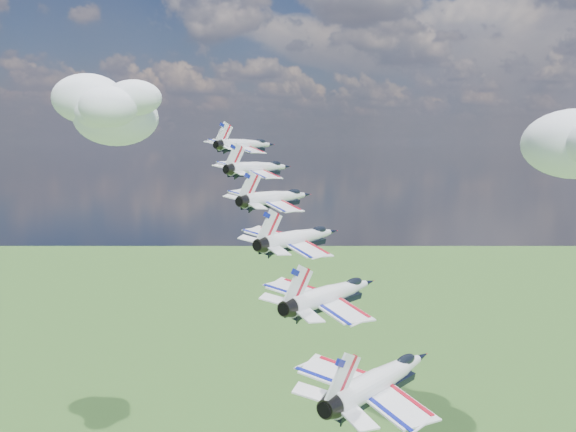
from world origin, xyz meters
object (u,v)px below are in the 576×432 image
Objects in this scene: jet_1 at (260,168)px; jet_2 at (277,198)px; jet_0 at (247,145)px; jet_4 at (333,294)px; jet_3 at (300,238)px; jet_5 at (382,378)px.

jet_2 is at bearing -38.54° from jet_1.
jet_0 is 1.00× the size of jet_4.
jet_1 is (9.28, -8.04, -3.25)m from jet_0.
jet_3 is (18.56, -16.08, -6.50)m from jet_1.
jet_0 is 1.00× the size of jet_1.
jet_3 is 1.00× the size of jet_4.
jet_3 is (27.84, -24.12, -9.74)m from jet_0.
jet_4 is at bearing -38.54° from jet_1.
jet_0 is 12.70m from jet_1.
jet_5 is (27.84, -24.12, -9.74)m from jet_2.
jet_2 reaches higher than jet_5.
jet_3 is at bearing -38.54° from jet_0.
jet_3 is at bearing 141.46° from jet_4.
jet_1 is 1.00× the size of jet_2.
jet_2 is (18.56, -16.08, -6.50)m from jet_0.
jet_5 is at bearing -38.54° from jet_1.
jet_2 is 25.40m from jet_4.
jet_0 is at bearing 141.46° from jet_3.
jet_1 is 50.81m from jet_5.
jet_0 is at bearing 141.46° from jet_5.
jet_0 is at bearing 141.46° from jet_1.
jet_3 is at bearing -38.54° from jet_2.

